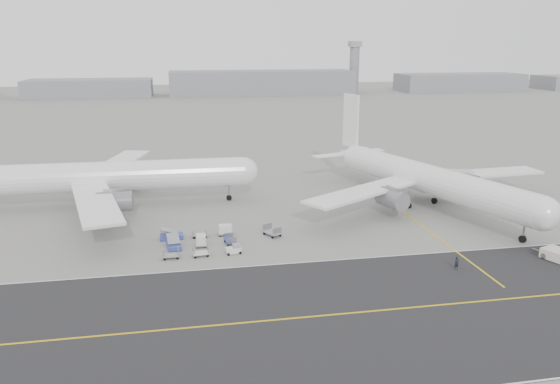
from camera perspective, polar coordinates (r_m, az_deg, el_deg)
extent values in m
plane|color=gray|center=(79.64, -2.43, -7.09)|extent=(700.00, 700.00, 0.00)
cube|color=#27272A|center=(64.55, 4.41, -12.77)|extent=(220.00, 32.00, 0.02)
cube|color=gold|center=(64.54, 4.41, -12.76)|extent=(220.00, 0.30, 0.01)
cube|color=silver|center=(78.43, 1.45, -7.43)|extent=(220.00, 0.25, 0.01)
cube|color=gold|center=(92.74, 15.84, -4.37)|extent=(0.30, 40.00, 0.01)
cylinder|color=gray|center=(355.78, 7.76, 12.57)|extent=(6.00, 6.00, 28.00)
cube|color=#949499|center=(355.40, 7.85, 15.07)|extent=(7.00, 7.00, 3.50)
cylinder|color=white|center=(108.51, -16.95, 1.59)|extent=(49.68, 6.51, 5.68)
sphere|color=white|center=(108.02, -3.81, 2.17)|extent=(5.57, 5.57, 5.57)
cube|color=white|center=(94.53, -18.72, -0.99)|extent=(12.03, 27.88, 0.45)
cube|color=white|center=(123.31, -16.65, 2.87)|extent=(12.87, 27.85, 0.45)
cylinder|color=slate|center=(99.01, -16.87, -0.97)|extent=(6.11, 3.62, 3.52)
cylinder|color=slate|center=(118.78, -15.70, 1.78)|extent=(6.11, 3.62, 3.52)
cylinder|color=black|center=(109.10, -5.34, -0.60)|extent=(1.08, 0.52, 1.07)
cylinder|color=black|center=(106.84, -17.91, -1.64)|extent=(1.08, 0.52, 1.07)
cylinder|color=black|center=(113.33, -17.44, -0.65)|extent=(1.08, 0.52, 1.07)
cylinder|color=gray|center=(108.71, -5.36, 0.16)|extent=(0.36, 0.36, 2.98)
cylinder|color=white|center=(105.83, 15.40, 1.25)|extent=(20.08, 47.03, 5.47)
sphere|color=white|center=(90.93, 25.79, -2.04)|extent=(5.36, 5.36, 5.36)
cone|color=white|center=(124.41, 7.45, 3.92)|extent=(7.58, 10.38, 4.92)
cube|color=white|center=(123.62, 7.42, 7.41)|extent=(2.11, 5.13, 11.64)
cube|color=white|center=(122.38, 5.39, 3.86)|extent=(9.11, 5.21, 0.25)
cube|color=white|center=(127.91, 8.97, 4.24)|extent=(9.11, 5.21, 0.25)
cube|color=white|center=(97.66, 8.78, 0.05)|extent=(25.26, 18.87, 0.45)
cube|color=white|center=(117.01, 20.09, 1.83)|extent=(26.54, 7.71, 0.45)
cylinder|color=slate|center=(99.04, 11.64, -0.69)|extent=(5.04, 6.59, 3.39)
cylinder|color=slate|center=(112.52, 19.38, 0.67)|extent=(5.04, 6.59, 3.39)
cylinder|color=black|center=(94.01, 24.01, -4.51)|extent=(0.84, 1.28, 1.19)
cylinder|color=black|center=(106.17, 13.28, -1.37)|extent=(0.84, 1.28, 1.19)
cylinder|color=black|center=(110.53, 15.82, -0.89)|extent=(0.84, 1.28, 1.19)
cylinder|color=gray|center=(93.57, 24.11, -3.68)|extent=(0.36, 0.36, 2.87)
cylinder|color=gray|center=(90.12, 25.58, -5.59)|extent=(1.11, 2.50, 0.16)
cylinder|color=black|center=(88.40, 25.87, -6.06)|extent=(0.71, 0.99, 0.91)
cylinder|color=black|center=(90.53, 26.78, -5.68)|extent=(0.71, 0.99, 0.91)
cylinder|color=gray|center=(116.85, 19.05, 0.38)|extent=(1.52, 1.52, 3.81)
cube|color=#949499|center=(117.24, 18.99, -0.36)|extent=(2.90, 2.90, 0.67)
cube|color=#B5B5BA|center=(114.33, 15.99, 1.60)|extent=(14.53, 5.36, 2.48)
cube|color=#949499|center=(112.70, 12.63, 1.63)|extent=(1.71, 3.21, 2.86)
cylinder|color=black|center=(118.55, 19.31, -0.24)|extent=(0.39, 0.62, 0.57)
imported|color=black|center=(79.83, 17.98, -7.08)|extent=(0.75, 0.55, 1.91)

